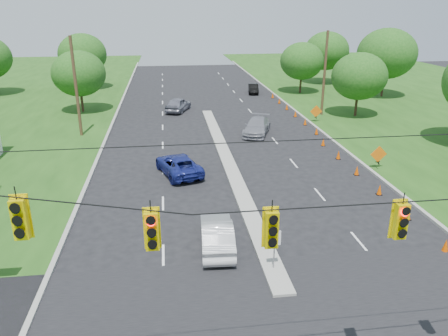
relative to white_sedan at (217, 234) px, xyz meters
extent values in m
cube|color=gray|center=(-7.79, 21.60, -0.74)|extent=(0.25, 110.00, 0.16)
cube|color=gray|center=(12.41, 21.60, -0.74)|extent=(0.25, 110.00, 0.16)
cube|color=gray|center=(2.31, 12.60, -0.74)|extent=(1.00, 34.00, 0.18)
cylinder|color=gray|center=(2.31, -2.40, 0.16)|extent=(0.06, 0.06, 1.80)
cube|color=white|center=(2.31, -2.40, 0.96)|extent=(0.55, 0.04, 0.70)
cylinder|color=black|center=(2.31, -9.40, 6.26)|extent=(24.00, 0.04, 0.04)
cube|color=#FADE00|center=(-5.69, -9.40, 6.01)|extent=(0.34, 0.24, 1.00)
cube|color=#FADE00|center=(-2.69, -9.40, 5.49)|extent=(0.34, 0.24, 1.00)
cube|color=#FADE00|center=(0.31, -9.40, 5.31)|extent=(0.34, 0.24, 1.00)
cube|color=#FADE00|center=(3.81, -9.40, 5.31)|extent=(0.34, 0.24, 1.00)
cylinder|color=#422D1C|center=(-10.19, 21.60, 3.76)|extent=(0.28, 0.28, 9.00)
cylinder|color=#422D1C|center=(14.81, 26.60, 3.76)|extent=(0.28, 0.28, 9.00)
cone|color=#DB4A00|center=(11.09, -1.90, -0.39)|extent=(0.32, 0.32, 0.70)
cone|color=#DB4A00|center=(11.09, 1.60, -0.39)|extent=(0.32, 0.32, 0.70)
cone|color=#DB4A00|center=(11.09, 5.10, -0.39)|extent=(0.32, 0.32, 0.70)
cone|color=#DB4A00|center=(11.09, 8.60, -0.39)|extent=(0.32, 0.32, 0.70)
cone|color=#DB4A00|center=(11.09, 12.10, -0.39)|extent=(0.32, 0.32, 0.70)
cone|color=#DB4A00|center=(11.09, 15.60, -0.39)|extent=(0.32, 0.32, 0.70)
cone|color=#DB4A00|center=(11.69, 19.10, -0.39)|extent=(0.32, 0.32, 0.70)
cone|color=#DB4A00|center=(11.69, 22.60, -0.39)|extent=(0.32, 0.32, 0.70)
cone|color=#DB4A00|center=(11.69, 26.10, -0.39)|extent=(0.32, 0.32, 0.70)
cone|color=#DB4A00|center=(11.69, 29.60, -0.39)|extent=(0.32, 0.32, 0.70)
cone|color=#DB4A00|center=(11.69, 33.10, -0.39)|extent=(0.32, 0.32, 0.70)
cone|color=#DB4A00|center=(11.69, 36.60, -0.39)|extent=(0.32, 0.32, 0.70)
cube|color=black|center=(13.11, 9.60, -0.19)|extent=(0.06, 0.58, 0.26)
cube|color=black|center=(13.11, 9.60, -0.19)|extent=(0.06, 0.58, 0.26)
cube|color=orange|center=(13.11, 9.60, 0.41)|extent=(1.27, 0.05, 1.27)
cube|color=black|center=(13.11, 23.60, -0.19)|extent=(0.06, 0.58, 0.26)
cube|color=black|center=(13.11, 23.60, -0.19)|extent=(0.06, 0.58, 0.26)
cube|color=orange|center=(13.11, 23.60, 0.41)|extent=(1.27, 0.05, 1.27)
cylinder|color=black|center=(-11.69, 31.60, 0.52)|extent=(0.28, 0.28, 2.52)
ellipsoid|color=#194C14|center=(-11.69, 31.60, 3.60)|extent=(5.88, 5.88, 5.04)
cylinder|color=black|center=(-13.69, 46.60, 0.70)|extent=(0.28, 0.28, 2.88)
ellipsoid|color=#194C14|center=(-13.69, 46.60, 4.22)|extent=(6.72, 6.72, 5.76)
cylinder|color=black|center=(18.31, 25.60, 0.52)|extent=(0.28, 0.28, 2.52)
ellipsoid|color=#194C14|center=(18.31, 25.60, 3.60)|extent=(5.88, 5.88, 5.04)
cylinder|color=black|center=(26.31, 35.60, 0.88)|extent=(0.28, 0.28, 3.24)
ellipsoid|color=#194C14|center=(26.31, 35.60, 4.84)|extent=(7.56, 7.56, 6.48)
cylinder|color=black|center=(22.31, 46.60, 0.70)|extent=(0.28, 0.28, 2.88)
ellipsoid|color=#194C14|center=(22.31, 46.60, 4.22)|extent=(6.72, 6.72, 5.76)
cylinder|color=black|center=(16.31, 39.60, 0.52)|extent=(0.28, 0.28, 2.52)
ellipsoid|color=#194C14|center=(16.31, 39.60, 3.60)|extent=(5.88, 5.88, 5.04)
imported|color=silver|center=(0.00, 0.00, 0.00)|extent=(1.81, 4.55, 1.47)
imported|color=navy|center=(-1.54, 10.50, -0.03)|extent=(3.71, 5.53, 1.41)
imported|color=gray|center=(6.14, 19.99, 0.01)|extent=(3.78, 5.56, 1.50)
imported|color=slate|center=(-0.88, 30.51, 0.07)|extent=(3.47, 5.09, 1.61)
imported|color=black|center=(9.80, 40.18, -0.11)|extent=(1.87, 3.96, 1.25)
camera|label=1|loc=(-2.18, -19.03, 10.66)|focal=35.00mm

